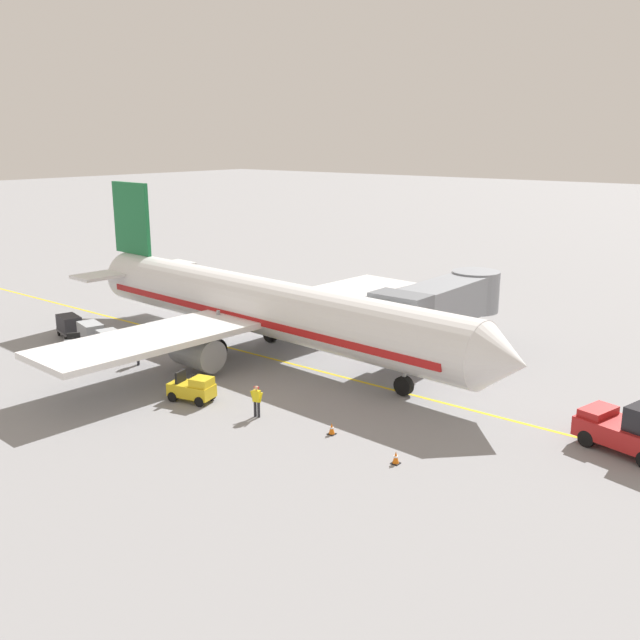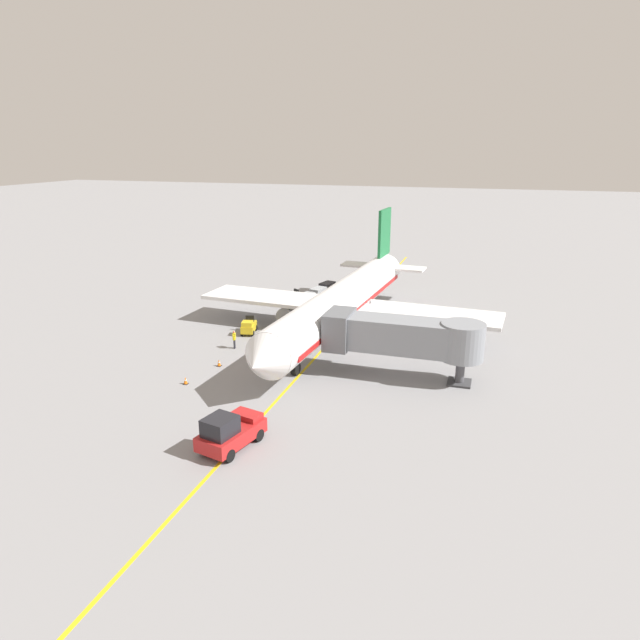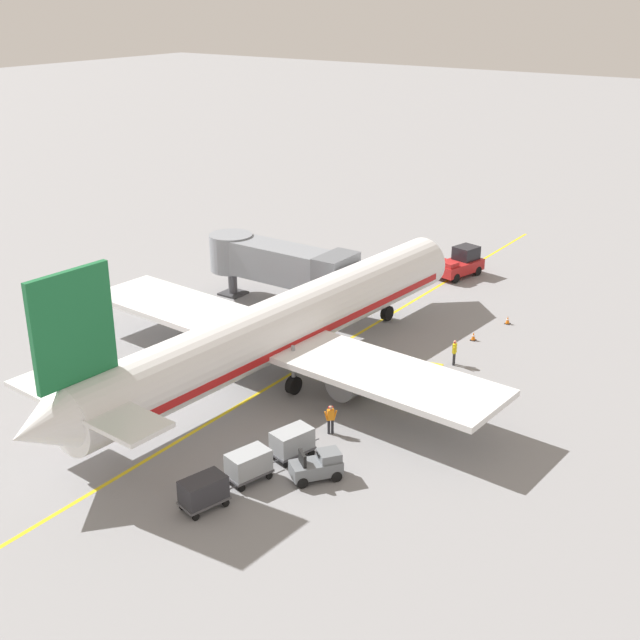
{
  "view_description": "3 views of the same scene",
  "coord_description": "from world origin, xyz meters",
  "px_view_note": "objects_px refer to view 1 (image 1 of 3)",
  "views": [
    {
      "loc": [
        32.26,
        32.24,
        13.98
      ],
      "look_at": [
        -1.49,
        5.14,
        2.76
      ],
      "focal_mm": 39.71,
      "sensor_mm": 36.0,
      "label": 1
    },
    {
      "loc": [
        -14.44,
        52.4,
        17.86
      ],
      "look_at": [
        0.09,
        6.8,
        2.96
      ],
      "focal_mm": 31.78,
      "sensor_mm": 36.0,
      "label": 2
    },
    {
      "loc": [
        28.25,
        -35.99,
        22.53
      ],
      "look_at": [
        1.56,
        2.26,
        3.7
      ],
      "focal_mm": 46.31,
      "sensor_mm": 36.0,
      "label": 3
    }
  ],
  "objects_px": {
    "baggage_cart_third_in_train": "(69,324)",
    "safety_cone_nose_left": "(332,429)",
    "ground_crew_wing_walker": "(257,400)",
    "baggage_cart_front": "(111,341)",
    "safety_cone_nose_right": "(396,458)",
    "parked_airliner": "(262,307)",
    "jet_bridge": "(442,303)",
    "pushback_tractor": "(632,430)",
    "baggage_tug_lead": "(193,389)",
    "baggage_tug_trailing": "(74,349)",
    "baggage_cart_second_in_train": "(91,332)",
    "ground_crew_loader": "(138,350)"
  },
  "relations": [
    {
      "from": "safety_cone_nose_left",
      "to": "jet_bridge",
      "type": "bearing_deg",
      "value": -170.71
    },
    {
      "from": "parked_airliner",
      "to": "baggage_tug_trailing",
      "type": "bearing_deg",
      "value": -44.82
    },
    {
      "from": "baggage_cart_third_in_train",
      "to": "safety_cone_nose_left",
      "type": "xyz_separation_m",
      "value": [
        1.79,
        25.29,
        -0.66
      ]
    },
    {
      "from": "baggage_tug_lead",
      "to": "jet_bridge",
      "type": "bearing_deg",
      "value": 158.97
    },
    {
      "from": "ground_crew_loader",
      "to": "safety_cone_nose_right",
      "type": "bearing_deg",
      "value": 85.46
    },
    {
      "from": "baggage_tug_trailing",
      "to": "parked_airliner",
      "type": "bearing_deg",
      "value": 135.18
    },
    {
      "from": "baggage_cart_third_in_train",
      "to": "ground_crew_wing_walker",
      "type": "distance_m",
      "value": 21.08
    },
    {
      "from": "pushback_tractor",
      "to": "ground_crew_wing_walker",
      "type": "bearing_deg",
      "value": -64.95
    },
    {
      "from": "parked_airliner",
      "to": "baggage_tug_lead",
      "type": "distance_m",
      "value": 9.57
    },
    {
      "from": "ground_crew_wing_walker",
      "to": "safety_cone_nose_left",
      "type": "distance_m",
      "value": 4.45
    },
    {
      "from": "baggage_tug_lead",
      "to": "safety_cone_nose_left",
      "type": "bearing_deg",
      "value": 97.95
    },
    {
      "from": "jet_bridge",
      "to": "baggage_tug_lead",
      "type": "relative_size",
      "value": 4.58
    },
    {
      "from": "baggage_cart_third_in_train",
      "to": "ground_crew_wing_walker",
      "type": "height_order",
      "value": "ground_crew_wing_walker"
    },
    {
      "from": "baggage_tug_lead",
      "to": "ground_crew_wing_walker",
      "type": "relative_size",
      "value": 1.61
    },
    {
      "from": "baggage_cart_front",
      "to": "ground_crew_wing_walker",
      "type": "xyz_separation_m",
      "value": [
        1.77,
        15.0,
        0.0
      ]
    },
    {
      "from": "ground_crew_wing_walker",
      "to": "safety_cone_nose_left",
      "type": "bearing_deg",
      "value": 98.74
    },
    {
      "from": "parked_airliner",
      "to": "jet_bridge",
      "type": "bearing_deg",
      "value": 128.73
    },
    {
      "from": "pushback_tractor",
      "to": "baggage_cart_front",
      "type": "bearing_deg",
      "value": -79.46
    },
    {
      "from": "baggage_cart_second_in_train",
      "to": "ground_crew_loader",
      "type": "xyz_separation_m",
      "value": [
        0.71,
        6.11,
        0.0
      ]
    },
    {
      "from": "pushback_tractor",
      "to": "safety_cone_nose_right",
      "type": "bearing_deg",
      "value": -45.2
    },
    {
      "from": "baggage_cart_front",
      "to": "parked_airliner",
      "type": "bearing_deg",
      "value": 129.82
    },
    {
      "from": "baggage_cart_third_in_train",
      "to": "safety_cone_nose_right",
      "type": "xyz_separation_m",
      "value": [
        2.54,
        29.45,
        -0.66
      ]
    },
    {
      "from": "jet_bridge",
      "to": "baggage_cart_second_in_train",
      "type": "bearing_deg",
      "value": -56.1
    },
    {
      "from": "baggage_cart_front",
      "to": "safety_cone_nose_right",
      "type": "xyz_separation_m",
      "value": [
        1.85,
        23.51,
        -0.66
      ]
    },
    {
      "from": "parked_airliner",
      "to": "baggage_cart_third_in_train",
      "type": "height_order",
      "value": "parked_airliner"
    },
    {
      "from": "ground_crew_loader",
      "to": "safety_cone_nose_right",
      "type": "xyz_separation_m",
      "value": [
        1.62,
        20.34,
        -0.66
      ]
    },
    {
      "from": "pushback_tractor",
      "to": "ground_crew_wing_walker",
      "type": "distance_m",
      "value": 17.91
    },
    {
      "from": "baggage_cart_third_in_train",
      "to": "ground_crew_loader",
      "type": "bearing_deg",
      "value": 84.22
    },
    {
      "from": "baggage_tug_lead",
      "to": "baggage_cart_third_in_train",
      "type": "xyz_separation_m",
      "value": [
        -3.0,
        -16.66,
        0.24
      ]
    },
    {
      "from": "safety_cone_nose_left",
      "to": "ground_crew_wing_walker",
      "type": "bearing_deg",
      "value": -81.26
    },
    {
      "from": "baggage_tug_lead",
      "to": "safety_cone_nose_left",
      "type": "xyz_separation_m",
      "value": [
        -1.21,
        8.64,
        -0.42
      ]
    },
    {
      "from": "pushback_tractor",
      "to": "baggage_cart_second_in_train",
      "type": "height_order",
      "value": "pushback_tractor"
    },
    {
      "from": "jet_bridge",
      "to": "baggage_cart_second_in_train",
      "type": "xyz_separation_m",
      "value": [
        13.34,
        -19.85,
        -2.5
      ]
    },
    {
      "from": "parked_airliner",
      "to": "safety_cone_nose_right",
      "type": "relative_size",
      "value": 63.29
    },
    {
      "from": "parked_airliner",
      "to": "baggage_tug_trailing",
      "type": "relative_size",
      "value": 13.7
    },
    {
      "from": "pushback_tractor",
      "to": "baggage_cart_third_in_train",
      "type": "relative_size",
      "value": 1.61
    },
    {
      "from": "ground_crew_wing_walker",
      "to": "baggage_tug_lead",
      "type": "bearing_deg",
      "value": -82.86
    },
    {
      "from": "baggage_tug_trailing",
      "to": "ground_crew_loader",
      "type": "distance_m",
      "value": 4.5
    },
    {
      "from": "safety_cone_nose_left",
      "to": "baggage_cart_third_in_train",
      "type": "bearing_deg",
      "value": -94.06
    },
    {
      "from": "baggage_cart_front",
      "to": "safety_cone_nose_right",
      "type": "relative_size",
      "value": 5.05
    },
    {
      "from": "baggage_tug_lead",
      "to": "safety_cone_nose_left",
      "type": "distance_m",
      "value": 8.73
    },
    {
      "from": "baggage_cart_front",
      "to": "safety_cone_nose_left",
      "type": "distance_m",
      "value": 19.39
    },
    {
      "from": "baggage_cart_front",
      "to": "ground_crew_loader",
      "type": "xyz_separation_m",
      "value": [
        0.23,
        3.16,
        0.0
      ]
    },
    {
      "from": "baggage_tug_trailing",
      "to": "baggage_cart_front",
      "type": "relative_size",
      "value": 0.91
    },
    {
      "from": "baggage_tug_trailing",
      "to": "ground_crew_wing_walker",
      "type": "height_order",
      "value": "ground_crew_wing_walker"
    },
    {
      "from": "parked_airliner",
      "to": "baggage_tug_trailing",
      "type": "distance_m",
      "value": 12.44
    },
    {
      "from": "baggage_tug_trailing",
      "to": "baggage_cart_second_in_train",
      "type": "distance_m",
      "value": 3.39
    },
    {
      "from": "parked_airliner",
      "to": "baggage_cart_second_in_train",
      "type": "xyz_separation_m",
      "value": [
        5.97,
        -10.66,
        -2.24
      ]
    },
    {
      "from": "pushback_tractor",
      "to": "baggage_cart_front",
      "type": "height_order",
      "value": "pushback_tractor"
    },
    {
      "from": "jet_bridge",
      "to": "safety_cone_nose_left",
      "type": "distance_m",
      "value": 15.44
    }
  ]
}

